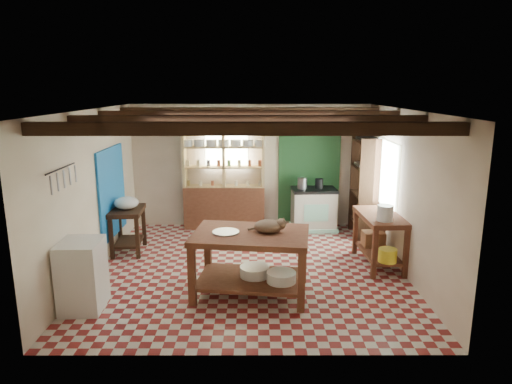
{
  "coord_description": "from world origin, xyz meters",
  "views": [
    {
      "loc": [
        0.11,
        -7.08,
        2.94
      ],
      "look_at": [
        0.12,
        0.3,
        1.24
      ],
      "focal_mm": 32.0,
      "sensor_mm": 36.0,
      "label": 1
    }
  ],
  "objects_px": {
    "stove": "(314,209)",
    "cat": "(269,226)",
    "white_cabinet": "(82,275)",
    "prep_table": "(128,230)",
    "work_table": "(251,263)",
    "right_counter": "(379,240)"
  },
  "relations": [
    {
      "from": "prep_table",
      "to": "stove",
      "type": "bearing_deg",
      "value": 16.46
    },
    {
      "from": "work_table",
      "to": "right_counter",
      "type": "xyz_separation_m",
      "value": [
        2.14,
        1.08,
        -0.02
      ]
    },
    {
      "from": "work_table",
      "to": "prep_table",
      "type": "distance_m",
      "value": 2.82
    },
    {
      "from": "right_counter",
      "to": "cat",
      "type": "height_order",
      "value": "cat"
    },
    {
      "from": "work_table",
      "to": "prep_table",
      "type": "height_order",
      "value": "work_table"
    },
    {
      "from": "prep_table",
      "to": "white_cabinet",
      "type": "relative_size",
      "value": 0.86
    },
    {
      "from": "work_table",
      "to": "right_counter",
      "type": "distance_m",
      "value": 2.4
    },
    {
      "from": "work_table",
      "to": "stove",
      "type": "bearing_deg",
      "value": 74.57
    },
    {
      "from": "work_table",
      "to": "cat",
      "type": "bearing_deg",
      "value": 11.31
    },
    {
      "from": "white_cabinet",
      "to": "right_counter",
      "type": "xyz_separation_m",
      "value": [
        4.4,
        1.54,
        -0.03
      ]
    },
    {
      "from": "work_table",
      "to": "white_cabinet",
      "type": "distance_m",
      "value": 2.31
    },
    {
      "from": "right_counter",
      "to": "cat",
      "type": "distance_m",
      "value": 2.24
    },
    {
      "from": "white_cabinet",
      "to": "cat",
      "type": "bearing_deg",
      "value": 8.26
    },
    {
      "from": "prep_table",
      "to": "white_cabinet",
      "type": "xyz_separation_m",
      "value": [
        -0.02,
        -2.18,
        0.07
      ]
    },
    {
      "from": "right_counter",
      "to": "cat",
      "type": "xyz_separation_m",
      "value": [
        -1.89,
        -1.06,
        0.57
      ]
    },
    {
      "from": "prep_table",
      "to": "cat",
      "type": "xyz_separation_m",
      "value": [
        2.49,
        -1.7,
        0.61
      ]
    },
    {
      "from": "stove",
      "to": "white_cabinet",
      "type": "bearing_deg",
      "value": -138.4
    },
    {
      "from": "stove",
      "to": "cat",
      "type": "bearing_deg",
      "value": -111.93
    },
    {
      "from": "white_cabinet",
      "to": "cat",
      "type": "xyz_separation_m",
      "value": [
        2.51,
        0.48,
        0.54
      ]
    },
    {
      "from": "work_table",
      "to": "white_cabinet",
      "type": "xyz_separation_m",
      "value": [
        -2.26,
        -0.46,
        0.01
      ]
    },
    {
      "from": "work_table",
      "to": "prep_table",
      "type": "relative_size",
      "value": 2.0
    },
    {
      "from": "stove",
      "to": "white_cabinet",
      "type": "distance_m",
      "value": 4.99
    }
  ]
}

